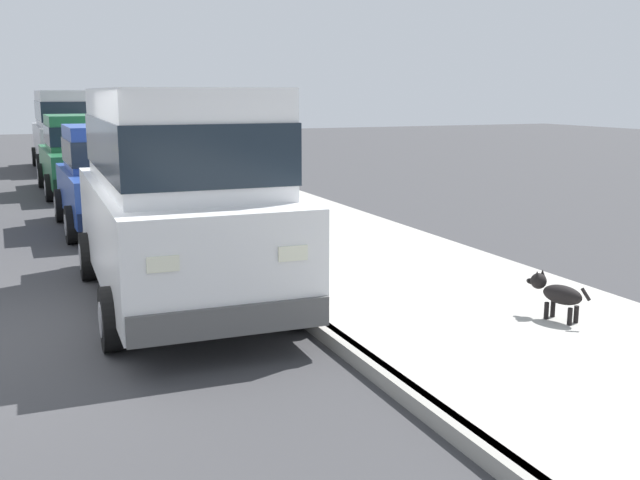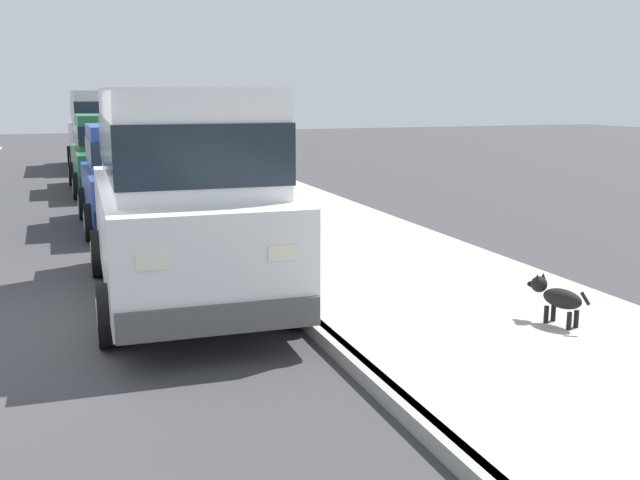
{
  "view_description": "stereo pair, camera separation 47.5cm",
  "coord_description": "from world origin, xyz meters",
  "px_view_note": "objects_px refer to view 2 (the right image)",
  "views": [
    {
      "loc": [
        0.35,
        -7.82,
        2.48
      ],
      "look_at": [
        3.5,
        -0.35,
        0.85
      ],
      "focal_mm": 41.46,
      "sensor_mm": 36.0,
      "label": 1
    },
    {
      "loc": [
        0.79,
        -7.99,
        2.48
      ],
      "look_at": [
        3.5,
        -0.35,
        0.85
      ],
      "focal_mm": 41.46,
      "sensor_mm": 36.0,
      "label": 2
    }
  ],
  "objects_px": {
    "car_green_sedan": "(111,152)",
    "dog_black": "(557,296)",
    "car_white_van": "(182,185)",
    "car_silver_van": "(100,125)",
    "car_blue_hatchback": "(133,174)"
  },
  "relations": [
    {
      "from": "car_white_van",
      "to": "dog_black",
      "type": "bearing_deg",
      "value": -38.85
    },
    {
      "from": "car_silver_van",
      "to": "dog_black",
      "type": "distance_m",
      "value": 19.87
    },
    {
      "from": "car_blue_hatchback",
      "to": "car_silver_van",
      "type": "distance_m",
      "value": 11.51
    },
    {
      "from": "car_blue_hatchback",
      "to": "car_green_sedan",
      "type": "height_order",
      "value": "car_green_sedan"
    },
    {
      "from": "car_white_van",
      "to": "car_green_sedan",
      "type": "bearing_deg",
      "value": 90.43
    },
    {
      "from": "car_white_van",
      "to": "car_silver_van",
      "type": "distance_m",
      "value": 16.87
    },
    {
      "from": "car_green_sedan",
      "to": "dog_black",
      "type": "height_order",
      "value": "car_green_sedan"
    },
    {
      "from": "car_blue_hatchback",
      "to": "car_green_sedan",
      "type": "relative_size",
      "value": 0.83
    },
    {
      "from": "car_white_van",
      "to": "car_blue_hatchback",
      "type": "height_order",
      "value": "car_white_van"
    },
    {
      "from": "car_silver_van",
      "to": "dog_black",
      "type": "bearing_deg",
      "value": -80.39
    },
    {
      "from": "car_white_van",
      "to": "car_green_sedan",
      "type": "xyz_separation_m",
      "value": [
        -0.08,
        10.76,
        -0.41
      ]
    },
    {
      "from": "car_green_sedan",
      "to": "car_blue_hatchback",
      "type": "bearing_deg",
      "value": -89.71
    },
    {
      "from": "car_green_sedan",
      "to": "dog_black",
      "type": "distance_m",
      "value": 13.9
    },
    {
      "from": "car_blue_hatchback",
      "to": "car_green_sedan",
      "type": "bearing_deg",
      "value": 90.29
    },
    {
      "from": "car_white_van",
      "to": "car_blue_hatchback",
      "type": "bearing_deg",
      "value": 90.57
    }
  ]
}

